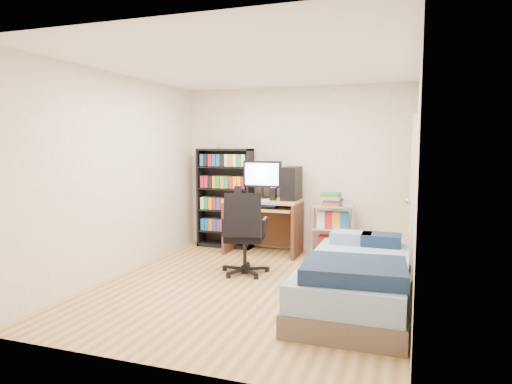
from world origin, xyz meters
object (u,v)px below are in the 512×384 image
at_px(media_shelf, 225,197).
at_px(office_chair, 244,248).
at_px(computer_desk, 271,204).
at_px(bed, 356,281).

distance_m(media_shelf, office_chair, 1.67).
height_order(media_shelf, computer_desk, media_shelf).
relative_size(office_chair, bed, 0.50).
bearing_deg(media_shelf, office_chair, -58.48).
bearing_deg(media_shelf, bed, -41.98).
distance_m(office_chair, bed, 1.63).
bearing_deg(computer_desk, office_chair, -89.36).
relative_size(computer_desk, office_chair, 1.32).
distance_m(computer_desk, bed, 2.45).
bearing_deg(office_chair, bed, -38.44).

